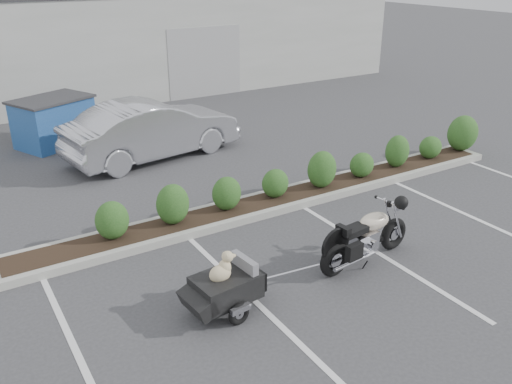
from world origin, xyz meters
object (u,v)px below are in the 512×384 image
motorcycle (367,237)px  sedan (152,129)px  dumpster (54,121)px  pet_trailer (225,286)px

motorcycle → sedan: (-1.12, 7.12, 0.28)m
motorcycle → dumpster: 10.08m
pet_trailer → motorcycle: bearing=-6.4°
sedan → dumpster: sedan is taller
pet_trailer → dumpster: bearing=85.9°
pet_trailer → sedan: 7.31m
sedan → motorcycle: bearing=179.9°
motorcycle → dumpster: (-3.11, 9.58, 0.20)m
motorcycle → pet_trailer: bearing=173.6°
sedan → pet_trailer: bearing=157.8°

